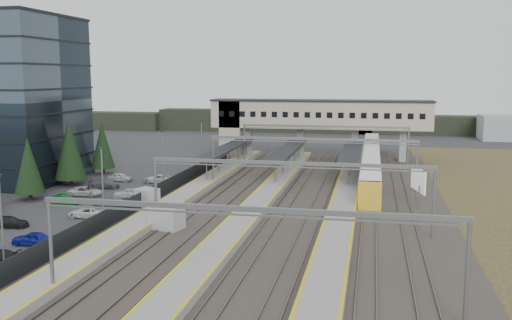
% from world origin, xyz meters
% --- Properties ---
extents(ground, '(220.00, 220.00, 0.00)m').
position_xyz_m(ground, '(0.00, 0.00, 0.00)').
color(ground, '#2B2B2D').
rests_on(ground, ground).
extents(conifer_row, '(4.42, 49.82, 9.50)m').
position_xyz_m(conifer_row, '(-22.00, -3.86, 4.84)').
color(conifer_row, black).
rests_on(conifer_row, ground).
extents(car_park, '(10.57, 44.54, 1.29)m').
position_xyz_m(car_park, '(-13.51, -6.53, 0.61)').
color(car_park, '#A0A1A4').
rests_on(car_park, ground).
extents(lampposts, '(0.50, 53.25, 8.07)m').
position_xyz_m(lampposts, '(-8.00, 1.25, 4.34)').
color(lampposts, slate).
rests_on(lampposts, ground).
extents(fence, '(0.08, 90.00, 2.00)m').
position_xyz_m(fence, '(-6.50, 5.00, 1.00)').
color(fence, '#26282B').
rests_on(fence, ground).
extents(relay_cabin_near, '(3.48, 2.92, 2.50)m').
position_xyz_m(relay_cabin_near, '(-0.02, -10.05, 1.25)').
color(relay_cabin_near, '#989A9C').
rests_on(relay_cabin_near, ground).
extents(relay_cabin_far, '(3.04, 2.84, 2.23)m').
position_xyz_m(relay_cabin_far, '(-6.14, -0.47, 1.11)').
color(relay_cabin_far, '#989A9C').
rests_on(relay_cabin_far, ground).
extents(rail_corridor, '(34.00, 90.00, 0.92)m').
position_xyz_m(rail_corridor, '(9.34, 5.00, 0.29)').
color(rail_corridor, '#322C28').
rests_on(rail_corridor, ground).
extents(canopies, '(23.10, 30.00, 3.28)m').
position_xyz_m(canopies, '(7.00, 27.00, 3.92)').
color(canopies, black).
rests_on(canopies, ground).
extents(footbridge, '(40.40, 6.40, 11.20)m').
position_xyz_m(footbridge, '(7.70, 42.00, 7.93)').
color(footbridge, tan).
rests_on(footbridge, ground).
extents(gantries, '(28.40, 62.28, 7.17)m').
position_xyz_m(gantries, '(12.00, 3.00, 6.00)').
color(gantries, slate).
rests_on(gantries, ground).
extents(train, '(2.68, 55.98, 3.37)m').
position_xyz_m(train, '(20.00, 29.16, 1.92)').
color(train, white).
rests_on(train, ground).
extents(billboard, '(1.34, 5.44, 4.62)m').
position_xyz_m(billboard, '(25.64, 6.40, 3.08)').
color(billboard, slate).
rests_on(billboard, ground).
extents(treeline_far, '(170.00, 19.00, 7.00)m').
position_xyz_m(treeline_far, '(23.81, 92.28, 2.95)').
color(treeline_far, black).
rests_on(treeline_far, ground).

